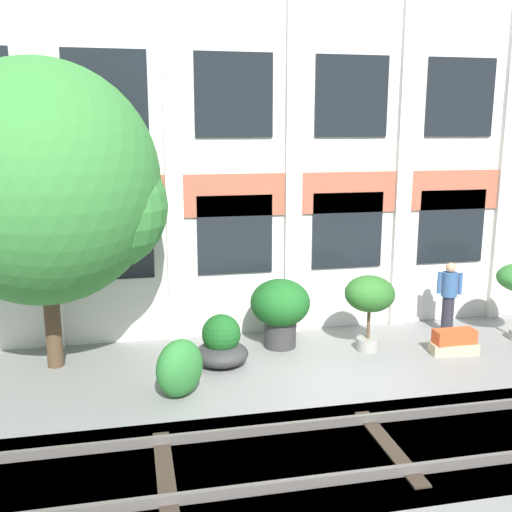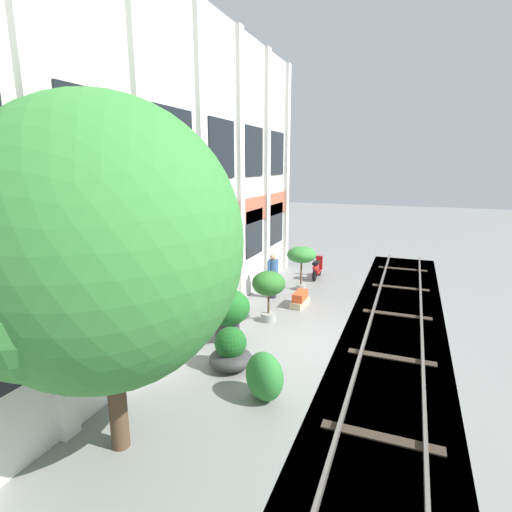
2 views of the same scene
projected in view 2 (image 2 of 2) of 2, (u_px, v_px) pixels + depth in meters
name	position (u px, v px, depth m)	size (l,w,h in m)	color
ground_plane	(294.00, 343.00, 10.78)	(80.00, 80.00, 0.00)	gray
apartment_facade	(193.00, 176.00, 10.84)	(15.66, 0.64, 8.85)	silver
rail_tracks	(391.00, 364.00, 9.92)	(23.30, 2.80, 0.43)	#5B5449
broadleaf_tree	(104.00, 252.00, 6.07)	(4.47, 4.26, 5.73)	#4C3826
potted_plant_tall_urn	(269.00, 286.00, 12.06)	(1.02, 1.02, 1.57)	gray
potted_plant_low_pan	(302.00, 256.00, 15.11)	(1.11, 1.11, 1.68)	gray
potted_plant_wide_bowl	(231.00, 351.00, 9.37)	(1.04, 1.04, 1.01)	#333333
potted_plant_fluted_column	(227.00, 310.00, 10.75)	(1.24, 1.24, 1.44)	#333333
potted_plant_square_trough	(300.00, 299.00, 13.54)	(0.98, 0.48, 0.50)	tan
scooter_near_curb	(317.00, 268.00, 16.79)	(1.38, 0.50, 0.98)	black
resident_by_doorway	(273.00, 275.00, 14.26)	(0.49, 0.34, 1.61)	#282833
topiary_hedge	(264.00, 376.00, 8.11)	(0.97, 0.70, 0.99)	#2D7A33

